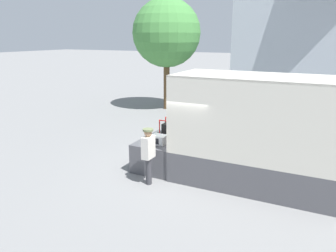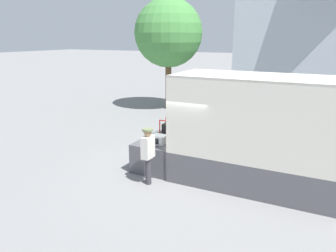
{
  "view_description": "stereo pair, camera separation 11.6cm",
  "coord_description": "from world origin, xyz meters",
  "px_view_note": "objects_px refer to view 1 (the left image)",
  "views": [
    {
      "loc": [
        4.13,
        -9.29,
        4.27
      ],
      "look_at": [
        -0.38,
        -0.2,
        1.5
      ],
      "focal_mm": 35.0,
      "sensor_mm": 36.0,
      "label": 1
    },
    {
      "loc": [
        4.23,
        -9.24,
        4.27
      ],
      "look_at": [
        -0.38,
        -0.2,
        1.5
      ],
      "focal_mm": 35.0,
      "sensor_mm": 36.0,
      "label": 2
    }
  ],
  "objects_px": {
    "microwave": "(159,139)",
    "worker_person": "(148,151)",
    "box_truck": "(307,162)",
    "portable_generator": "(172,130)",
    "street_tree": "(167,33)"
  },
  "relations": [
    {
      "from": "microwave",
      "to": "worker_person",
      "type": "height_order",
      "value": "worker_person"
    },
    {
      "from": "box_truck",
      "to": "portable_generator",
      "type": "xyz_separation_m",
      "value": [
        -4.41,
        0.49,
        0.24
      ]
    },
    {
      "from": "box_truck",
      "to": "street_tree",
      "type": "xyz_separation_m",
      "value": [
        -8.53,
        8.32,
        3.54
      ]
    },
    {
      "from": "portable_generator",
      "to": "box_truck",
      "type": "bearing_deg",
      "value": -6.34
    },
    {
      "from": "box_truck",
      "to": "worker_person",
      "type": "height_order",
      "value": "box_truck"
    },
    {
      "from": "box_truck",
      "to": "street_tree",
      "type": "distance_m",
      "value": 12.43
    },
    {
      "from": "box_truck",
      "to": "microwave",
      "type": "xyz_separation_m",
      "value": [
        -4.42,
        -0.45,
        0.16
      ]
    },
    {
      "from": "portable_generator",
      "to": "worker_person",
      "type": "bearing_deg",
      "value": -84.64
    },
    {
      "from": "microwave",
      "to": "portable_generator",
      "type": "distance_m",
      "value": 0.95
    },
    {
      "from": "box_truck",
      "to": "portable_generator",
      "type": "height_order",
      "value": "box_truck"
    },
    {
      "from": "portable_generator",
      "to": "street_tree",
      "type": "xyz_separation_m",
      "value": [
        -4.12,
        7.83,
        3.3
      ]
    },
    {
      "from": "microwave",
      "to": "worker_person",
      "type": "distance_m",
      "value": 1.03
    },
    {
      "from": "portable_generator",
      "to": "street_tree",
      "type": "distance_m",
      "value": 9.44
    },
    {
      "from": "box_truck",
      "to": "portable_generator",
      "type": "distance_m",
      "value": 4.44
    },
    {
      "from": "box_truck",
      "to": "portable_generator",
      "type": "bearing_deg",
      "value": 173.66
    }
  ]
}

